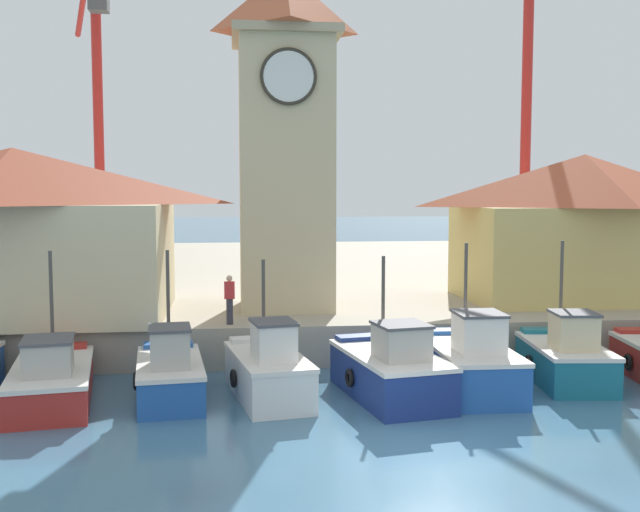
{
  "coord_description": "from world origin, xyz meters",
  "views": [
    {
      "loc": [
        -4.03,
        -15.68,
        5.76
      ],
      "look_at": [
        -1.06,
        10.03,
        3.5
      ],
      "focal_mm": 42.0,
      "sensor_mm": 36.0,
      "label": 1
    }
  ],
  "objects_px": {
    "clock_tower": "(285,133)",
    "fishing_boat_mid_left": "(268,370)",
    "fishing_boat_mid_right": "(471,363)",
    "port_crane_far": "(98,146)",
    "fishing_boat_left_outer": "(52,379)",
    "fishing_boat_right_inner": "(565,357)",
    "warehouse_right": "(583,225)",
    "fishing_boat_center": "(391,370)",
    "dock_worker_near_tower": "(230,299)",
    "port_crane_near": "(524,117)",
    "fishing_boat_left_inner": "(170,373)",
    "warehouse_left": "(14,231)"
  },
  "relations": [
    {
      "from": "fishing_boat_left_outer",
      "to": "fishing_boat_left_inner",
      "type": "relative_size",
      "value": 1.19
    },
    {
      "from": "fishing_boat_right_inner",
      "to": "clock_tower",
      "type": "bearing_deg",
      "value": 140.35
    },
    {
      "from": "clock_tower",
      "to": "warehouse_left",
      "type": "bearing_deg",
      "value": -175.33
    },
    {
      "from": "fishing_boat_left_outer",
      "to": "warehouse_right",
      "type": "bearing_deg",
      "value": 22.81
    },
    {
      "from": "fishing_boat_center",
      "to": "fishing_boat_right_inner",
      "type": "xyz_separation_m",
      "value": [
        5.57,
        1.07,
        -0.02
      ]
    },
    {
      "from": "port_crane_far",
      "to": "fishing_boat_left_outer",
      "type": "bearing_deg",
      "value": -83.59
    },
    {
      "from": "fishing_boat_left_inner",
      "to": "warehouse_left",
      "type": "bearing_deg",
      "value": 132.74
    },
    {
      "from": "fishing_boat_left_inner",
      "to": "warehouse_right",
      "type": "height_order",
      "value": "warehouse_right"
    },
    {
      "from": "port_crane_far",
      "to": "dock_worker_near_tower",
      "type": "height_order",
      "value": "port_crane_far"
    },
    {
      "from": "fishing_boat_left_inner",
      "to": "warehouse_right",
      "type": "bearing_deg",
      "value": 26.67
    },
    {
      "from": "fishing_boat_mid_right",
      "to": "port_crane_far",
      "type": "height_order",
      "value": "port_crane_far"
    },
    {
      "from": "fishing_boat_center",
      "to": "dock_worker_near_tower",
      "type": "distance_m",
      "value": 6.43
    },
    {
      "from": "clock_tower",
      "to": "port_crane_near",
      "type": "xyz_separation_m",
      "value": [
        13.75,
        11.7,
        1.86
      ]
    },
    {
      "from": "fishing_boat_mid_right",
      "to": "fishing_boat_mid_left",
      "type": "bearing_deg",
      "value": -179.67
    },
    {
      "from": "warehouse_left",
      "to": "port_crane_near",
      "type": "xyz_separation_m",
      "value": [
        23.22,
        12.48,
        5.36
      ]
    },
    {
      "from": "fishing_boat_left_outer",
      "to": "fishing_boat_right_inner",
      "type": "xyz_separation_m",
      "value": [
        14.83,
        0.45,
        0.11
      ]
    },
    {
      "from": "fishing_boat_mid_left",
      "to": "fishing_boat_center",
      "type": "xyz_separation_m",
      "value": [
        3.38,
        -0.39,
        -0.0
      ]
    },
    {
      "from": "fishing_boat_mid_right",
      "to": "port_crane_near",
      "type": "distance_m",
      "value": 22.76
    },
    {
      "from": "fishing_boat_left_inner",
      "to": "dock_worker_near_tower",
      "type": "relative_size",
      "value": 2.76
    },
    {
      "from": "warehouse_right",
      "to": "dock_worker_near_tower",
      "type": "bearing_deg",
      "value": -163.51
    },
    {
      "from": "port_crane_far",
      "to": "dock_worker_near_tower",
      "type": "xyz_separation_m",
      "value": [
        7.38,
        -19.13,
        -6.06
      ]
    },
    {
      "from": "fishing_boat_right_inner",
      "to": "port_crane_near",
      "type": "bearing_deg",
      "value": 72.42
    },
    {
      "from": "warehouse_left",
      "to": "fishing_boat_center",
      "type": "bearing_deg",
      "value": -30.16
    },
    {
      "from": "fishing_boat_center",
      "to": "fishing_boat_right_inner",
      "type": "relative_size",
      "value": 1.12
    },
    {
      "from": "fishing_boat_mid_right",
      "to": "warehouse_left",
      "type": "relative_size",
      "value": 0.43
    },
    {
      "from": "fishing_boat_left_outer",
      "to": "warehouse_left",
      "type": "bearing_deg",
      "value": 112.49
    },
    {
      "from": "fishing_boat_right_inner",
      "to": "port_crane_far",
      "type": "distance_m",
      "value": 29.4
    },
    {
      "from": "warehouse_left",
      "to": "port_crane_near",
      "type": "height_order",
      "value": "port_crane_near"
    },
    {
      "from": "fishing_boat_mid_left",
      "to": "fishing_boat_left_outer",
      "type": "bearing_deg",
      "value": 177.77
    },
    {
      "from": "fishing_boat_left_outer",
      "to": "fishing_boat_left_inner",
      "type": "xyz_separation_m",
      "value": [
        3.16,
        0.04,
        0.06
      ]
    },
    {
      "from": "fishing_boat_mid_left",
      "to": "dock_worker_near_tower",
      "type": "height_order",
      "value": "fishing_boat_mid_left"
    },
    {
      "from": "dock_worker_near_tower",
      "to": "clock_tower",
      "type": "bearing_deg",
      "value": 57.55
    },
    {
      "from": "fishing_boat_left_inner",
      "to": "port_crane_far",
      "type": "bearing_deg",
      "value": 104.07
    },
    {
      "from": "fishing_boat_left_inner",
      "to": "fishing_boat_mid_left",
      "type": "distance_m",
      "value": 2.73
    },
    {
      "from": "warehouse_right",
      "to": "port_crane_near",
      "type": "xyz_separation_m",
      "value": [
        1.7,
        10.78,
        5.37
      ]
    },
    {
      "from": "fishing_boat_mid_right",
      "to": "port_crane_far",
      "type": "relative_size",
      "value": 0.25
    },
    {
      "from": "fishing_boat_right_inner",
      "to": "clock_tower",
      "type": "xyz_separation_m",
      "value": [
        -7.95,
        6.59,
        7.11
      ]
    },
    {
      "from": "port_crane_far",
      "to": "dock_worker_near_tower",
      "type": "bearing_deg",
      "value": -68.91
    },
    {
      "from": "fishing_boat_center",
      "to": "fishing_boat_mid_right",
      "type": "height_order",
      "value": "fishing_boat_mid_right"
    },
    {
      "from": "fishing_boat_mid_right",
      "to": "warehouse_left",
      "type": "xyz_separation_m",
      "value": [
        -14.28,
        6.46,
        3.55
      ]
    },
    {
      "from": "fishing_boat_right_inner",
      "to": "warehouse_right",
      "type": "xyz_separation_m",
      "value": [
        4.1,
        7.51,
        3.61
      ]
    },
    {
      "from": "clock_tower",
      "to": "warehouse_left",
      "type": "xyz_separation_m",
      "value": [
        -9.47,
        -0.77,
        -3.5
      ]
    },
    {
      "from": "fishing_boat_mid_left",
      "to": "fishing_boat_mid_right",
      "type": "height_order",
      "value": "fishing_boat_mid_right"
    },
    {
      "from": "clock_tower",
      "to": "fishing_boat_mid_left",
      "type": "bearing_deg",
      "value": -97.84
    },
    {
      "from": "fishing_boat_mid_left",
      "to": "port_crane_near",
      "type": "height_order",
      "value": "port_crane_near"
    },
    {
      "from": "fishing_boat_left_outer",
      "to": "clock_tower",
      "type": "height_order",
      "value": "clock_tower"
    },
    {
      "from": "fishing_boat_left_outer",
      "to": "dock_worker_near_tower",
      "type": "bearing_deg",
      "value": 38.18
    },
    {
      "from": "fishing_boat_left_outer",
      "to": "fishing_boat_mid_right",
      "type": "relative_size",
      "value": 1.15
    },
    {
      "from": "fishing_boat_center",
      "to": "warehouse_right",
      "type": "bearing_deg",
      "value": 41.59
    },
    {
      "from": "clock_tower",
      "to": "dock_worker_near_tower",
      "type": "xyz_separation_m",
      "value": [
        -2.07,
        -3.26,
        -5.64
      ]
    }
  ]
}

